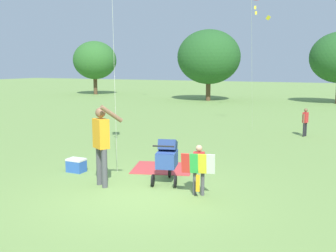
{
  "coord_description": "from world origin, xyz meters",
  "views": [
    {
      "loc": [
        4.09,
        -7.11,
        2.73
      ],
      "look_at": [
        0.1,
        1.31,
        1.3
      ],
      "focal_mm": 42.27,
      "sensor_mm": 36.0,
      "label": 1
    }
  ],
  "objects_px": {
    "person_adult_flyer": "(101,139)",
    "picnic_blanket": "(163,168)",
    "child_with_butterfly_kite": "(199,166)",
    "cooler_box": "(76,165)",
    "person_kid_running": "(305,120)",
    "stroller": "(167,157)"
  },
  "relations": [
    {
      "from": "person_adult_flyer",
      "to": "picnic_blanket",
      "type": "xyz_separation_m",
      "value": [
        0.56,
        1.99,
        -1.08
      ]
    },
    {
      "from": "child_with_butterfly_kite",
      "to": "cooler_box",
      "type": "relative_size",
      "value": 2.42
    },
    {
      "from": "child_with_butterfly_kite",
      "to": "person_kid_running",
      "type": "height_order",
      "value": "person_kid_running"
    },
    {
      "from": "stroller",
      "to": "cooler_box",
      "type": "relative_size",
      "value": 2.5
    },
    {
      "from": "child_with_butterfly_kite",
      "to": "person_kid_running",
      "type": "relative_size",
      "value": 0.99
    },
    {
      "from": "picnic_blanket",
      "to": "cooler_box",
      "type": "xyz_separation_m",
      "value": [
        -1.87,
        -1.27,
        0.17
      ]
    },
    {
      "from": "child_with_butterfly_kite",
      "to": "cooler_box",
      "type": "xyz_separation_m",
      "value": [
        -3.54,
        0.42,
        -0.48
      ]
    },
    {
      "from": "child_with_butterfly_kite",
      "to": "person_adult_flyer",
      "type": "distance_m",
      "value": 2.29
    },
    {
      "from": "person_kid_running",
      "to": "picnic_blanket",
      "type": "xyz_separation_m",
      "value": [
        -2.86,
        -6.71,
        -0.64
      ]
    },
    {
      "from": "child_with_butterfly_kite",
      "to": "person_kid_running",
      "type": "bearing_deg",
      "value": 81.94
    },
    {
      "from": "picnic_blanket",
      "to": "cooler_box",
      "type": "height_order",
      "value": "cooler_box"
    },
    {
      "from": "cooler_box",
      "to": "picnic_blanket",
      "type": "bearing_deg",
      "value": 34.18
    },
    {
      "from": "stroller",
      "to": "cooler_box",
      "type": "xyz_separation_m",
      "value": [
        -2.51,
        -0.19,
        -0.43
      ]
    },
    {
      "from": "stroller",
      "to": "picnic_blanket",
      "type": "height_order",
      "value": "stroller"
    },
    {
      "from": "stroller",
      "to": "cooler_box",
      "type": "height_order",
      "value": "stroller"
    },
    {
      "from": "child_with_butterfly_kite",
      "to": "picnic_blanket",
      "type": "bearing_deg",
      "value": 134.67
    },
    {
      "from": "child_with_butterfly_kite",
      "to": "person_kid_running",
      "type": "distance_m",
      "value": 8.49
    },
    {
      "from": "person_adult_flyer",
      "to": "stroller",
      "type": "xyz_separation_m",
      "value": [
        1.2,
        0.91,
        -0.48
      ]
    },
    {
      "from": "person_adult_flyer",
      "to": "cooler_box",
      "type": "distance_m",
      "value": 1.75
    },
    {
      "from": "stroller",
      "to": "picnic_blanket",
      "type": "relative_size",
      "value": 0.72
    },
    {
      "from": "stroller",
      "to": "person_kid_running",
      "type": "xyz_separation_m",
      "value": [
        2.22,
        7.79,
        0.04
      ]
    },
    {
      "from": "person_kid_running",
      "to": "picnic_blanket",
      "type": "height_order",
      "value": "person_kid_running"
    }
  ]
}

